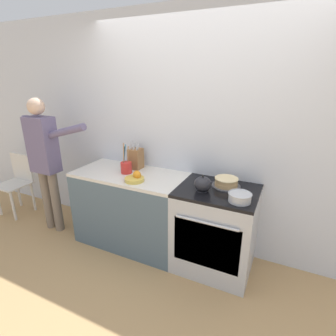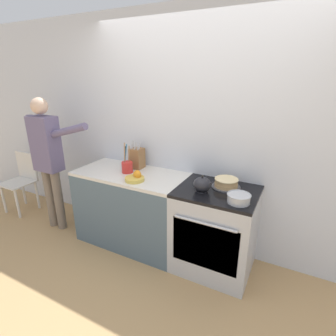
# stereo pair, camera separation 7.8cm
# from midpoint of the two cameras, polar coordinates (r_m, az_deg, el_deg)

# --- Properties ---
(ground_plane) EXTENTS (16.00, 16.00, 0.00)m
(ground_plane) POSITION_cam_midpoint_polar(r_m,az_deg,el_deg) (2.90, 0.45, -22.13)
(ground_plane) COLOR tan
(wall_back) EXTENTS (8.00, 0.04, 2.60)m
(wall_back) POSITION_cam_midpoint_polar(r_m,az_deg,el_deg) (2.84, 6.18, 6.65)
(wall_back) COLOR silver
(wall_back) RESTS_ON ground_plane
(counter_cabinet) EXTENTS (1.27, 0.63, 0.89)m
(counter_cabinet) POSITION_cam_midpoint_polar(r_m,az_deg,el_deg) (3.17, -8.73, -8.66)
(counter_cabinet) COLOR #4C6070
(counter_cabinet) RESTS_ON ground_plane
(stove_range) EXTENTS (0.77, 0.67, 0.89)m
(stove_range) POSITION_cam_midpoint_polar(r_m,az_deg,el_deg) (2.78, 9.40, -13.00)
(stove_range) COLOR #B7BABF
(stove_range) RESTS_ON ground_plane
(layer_cake) EXTENTS (0.28, 0.28, 0.09)m
(layer_cake) POSITION_cam_midpoint_polar(r_m,az_deg,el_deg) (2.64, 11.73, -3.11)
(layer_cake) COLOR #4C4C51
(layer_cake) RESTS_ON stove_range
(tea_kettle) EXTENTS (0.20, 0.17, 0.16)m
(tea_kettle) POSITION_cam_midpoint_polar(r_m,az_deg,el_deg) (2.50, 6.72, -3.49)
(tea_kettle) COLOR #232328
(tea_kettle) RESTS_ON stove_range
(mixing_bowl) EXTENTS (0.21, 0.21, 0.08)m
(mixing_bowl) POSITION_cam_midpoint_polar(r_m,az_deg,el_deg) (2.36, 14.45, -6.20)
(mixing_bowl) COLOR #B7BABF
(mixing_bowl) RESTS_ON stove_range
(knife_block) EXTENTS (0.14, 0.15, 0.33)m
(knife_block) POSITION_cam_midpoint_polar(r_m,az_deg,el_deg) (3.10, -7.75, 2.10)
(knife_block) COLOR olive
(knife_block) RESTS_ON counter_cabinet
(utensil_crock) EXTENTS (0.12, 0.12, 0.34)m
(utensil_crock) POSITION_cam_midpoint_polar(r_m,az_deg,el_deg) (2.98, -9.84, 0.24)
(utensil_crock) COLOR red
(utensil_crock) RESTS_ON counter_cabinet
(fruit_bowl) EXTENTS (0.20, 0.20, 0.10)m
(fruit_bowl) POSITION_cam_midpoint_polar(r_m,az_deg,el_deg) (2.75, -7.91, -2.09)
(fruit_bowl) COLOR gold
(fruit_bowl) RESTS_ON counter_cabinet
(person_baker) EXTENTS (0.94, 0.20, 1.69)m
(person_baker) POSITION_cam_midpoint_polar(r_m,az_deg,el_deg) (3.52, -25.86, 2.49)
(person_baker) COLOR #7A6B5B
(person_baker) RESTS_ON ground_plane
(dining_chair) EXTENTS (0.40, 0.40, 0.86)m
(dining_chair) POSITION_cam_midpoint_polar(r_m,az_deg,el_deg) (4.41, -30.32, -2.18)
(dining_chair) COLOR silver
(dining_chair) RESTS_ON ground_plane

